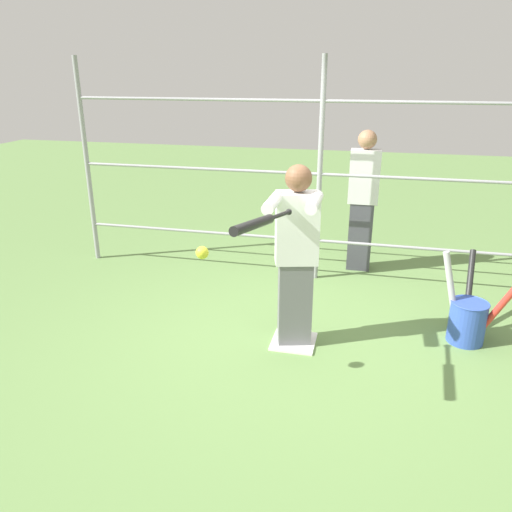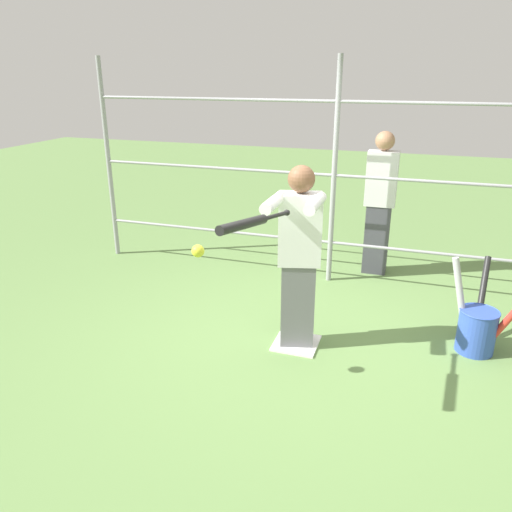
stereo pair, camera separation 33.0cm
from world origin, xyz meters
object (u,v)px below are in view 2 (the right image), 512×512
(softball_in_flight, at_px, (198,251))
(bystander_behind_fence, at_px, (380,202))
(batter, at_px, (299,254))
(bat_bucket, at_px, (478,326))
(baseball_bat_swinging, at_px, (249,223))

(softball_in_flight, relative_size, bystander_behind_fence, 0.06)
(batter, distance_m, bat_bucket, 1.75)
(baseball_bat_swinging, distance_m, softball_in_flight, 0.57)
(baseball_bat_swinging, bearing_deg, bystander_behind_fence, -101.33)
(batter, height_order, softball_in_flight, batter)
(batter, relative_size, softball_in_flight, 17.36)
(softball_in_flight, xyz_separation_m, bat_bucket, (-2.13, -1.25, -0.90))
(softball_in_flight, bearing_deg, batter, -124.54)
(batter, xyz_separation_m, bat_bucket, (-1.56, -0.43, -0.66))
(baseball_bat_swinging, bearing_deg, batter, -96.47)
(baseball_bat_swinging, height_order, bat_bucket, baseball_bat_swinging)
(bat_bucket, bearing_deg, softball_in_flight, 30.49)
(batter, distance_m, softball_in_flight, 1.03)
(bat_bucket, relative_size, bystander_behind_fence, 0.49)
(bystander_behind_fence, bearing_deg, bat_bucket, 123.51)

